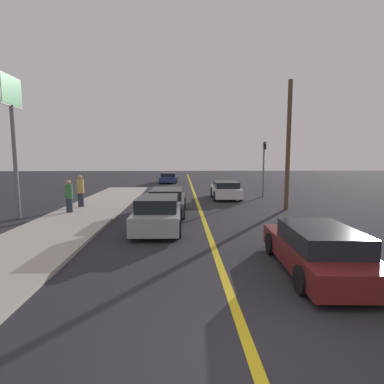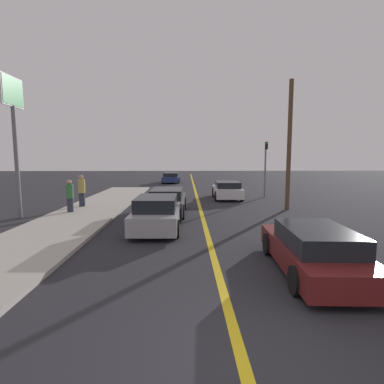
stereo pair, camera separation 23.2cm
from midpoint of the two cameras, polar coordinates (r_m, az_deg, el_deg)
The scene contains 13 objects.
ground_plane at distance 5.05m, azimuth 10.44°, elevation -29.52°, with size 120.00×120.00×0.00m, color #28282D.
road_center_line at distance 22.19m, azimuth 0.39°, elevation -0.98°, with size 0.20×60.00×0.01m.
sidewalk_left at distance 17.06m, azimuth -19.38°, elevation -3.49°, with size 3.46×24.11×0.13m.
car_near_right_lane at distance 8.47m, azimuth 22.03°, elevation -10.12°, with size 2.04×4.45×1.21m.
car_ahead_center at distance 12.33m, azimuth -7.01°, elevation -4.12°, with size 1.95×4.18×1.39m.
car_far_distant at distance 15.60m, azimuth -5.19°, elevation -1.86°, with size 1.99×4.31×1.34m.
car_parked_left_lot at distance 21.54m, azimuth 6.16°, elevation 0.36°, with size 2.01×4.00×1.23m.
car_oncoming_far at distance 34.56m, azimuth -4.68°, elevation 2.71°, with size 2.03×3.92×1.17m.
pedestrian_near_curb at distance 16.67m, azimuth -22.75°, elevation -0.74°, with size 0.37×0.37×1.67m.
pedestrian_mid_group at distance 18.32m, azimuth -20.81°, elevation 0.21°, with size 0.40×0.40×1.82m.
traffic_light at distance 22.69m, azimuth 13.23°, elevation 5.32°, with size 0.18×0.40×4.06m.
roadside_sign at distance 16.83m, azimuth -31.42°, elevation 12.56°, with size 0.20×1.78×6.73m.
utility_pole at distance 17.65m, azimuth 17.50°, elevation 8.36°, with size 0.24×0.24×7.15m.
Camera 1 is at (-1.05, -3.97, 2.98)m, focal length 28.00 mm.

